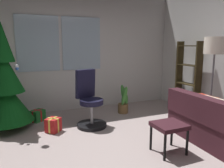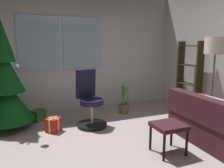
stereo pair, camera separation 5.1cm
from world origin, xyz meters
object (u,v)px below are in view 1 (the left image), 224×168
Objects in this scene: office_chair at (90,104)px; potted_plant at (124,101)px; holiday_tree at (5,86)px; floor_lamp at (215,53)px; footstool at (169,128)px; bookshelf at (188,82)px; gift_box_red at (53,125)px; gift_box_green at (38,116)px.

potted_plant is at bearing 26.33° from office_chair.
holiday_tree is 1.46× the size of floor_lamp.
holiday_tree reaches higher than potted_plant.
floor_lamp reaches higher than footstool.
bookshelf is at bearing 41.88° from footstool.
gift_box_red is 0.72m from gift_box_green.
footstool is 2.87m from holiday_tree.
gift_box_green is 3.52m from floor_lamp.
gift_box_red is 0.29× the size of office_chair.
floor_lamp is at bearing -33.23° from gift_box_green.
office_chair is at bearing -153.67° from potted_plant.
bookshelf is 1.49m from potted_plant.
holiday_tree is at bearing 139.61° from footstool.
holiday_tree is 1.53m from office_chair.
floor_lamp is at bearing -31.76° from office_chair.
office_chair is at bearing -36.05° from gift_box_green.
holiday_tree reaches higher than footstool.
floor_lamp reaches higher than gift_box_red.
potted_plant is (1.64, 0.49, 0.16)m from gift_box_red.
gift_box_green is 1.16m from office_chair.
gift_box_green is (-0.22, 0.68, -0.01)m from gift_box_red.
bookshelf is (2.97, -0.04, 0.58)m from gift_box_red.
gift_box_red is at bearing 179.21° from bookshelf.
office_chair is (-0.73, 1.45, 0.05)m from footstool.
footstool reaches higher than gift_box_green.
potted_plant is at bearing 1.85° from holiday_tree.
gift_box_green is at bearing 146.77° from floor_lamp.
bookshelf reaches higher than office_chair.
gift_box_red is (-1.42, 1.43, -0.25)m from footstool.
gift_box_green is at bearing 27.03° from holiday_tree.
footstool is at bearing -40.39° from holiday_tree.
gift_box_red is 0.19× the size of floor_lamp.
holiday_tree is 1.51× the size of bookshelf.
footstool is 0.67× the size of potted_plant.
holiday_tree is at bearing 154.97° from floor_lamp.
office_chair is (0.91, -0.66, 0.31)m from gift_box_green.
office_chair reaches higher than gift_box_green.
gift_box_red is at bearing -178.15° from office_chair.
floor_lamp is 2.15m from potted_plant.
potted_plant is at bearing 118.96° from floor_lamp.
gift_box_green is at bearing 143.95° from office_chair.
bookshelf is at bearing -1.58° from office_chair.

